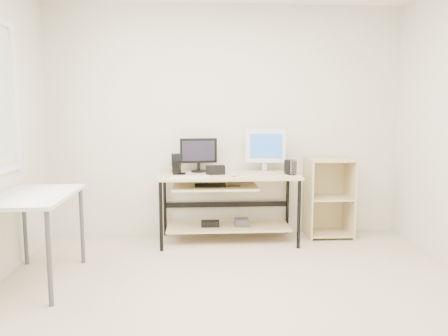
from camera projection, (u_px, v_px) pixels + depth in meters
name	position (u px, v px, depth m)	size (l,w,h in m)	color
room	(226.00, 127.00, 3.02)	(4.01, 4.01, 2.62)	beige
desk	(226.00, 193.00, 4.73)	(1.50, 0.65, 0.75)	beige
side_table	(33.00, 204.00, 3.56)	(0.60, 1.00, 0.75)	silver
shelf_unit	(328.00, 197.00, 4.98)	(0.50, 0.40, 0.90)	#D5BE85
black_monitor	(199.00, 153.00, 4.83)	(0.41, 0.17, 0.37)	black
white_imac	(266.00, 147.00, 4.87)	(0.45, 0.14, 0.48)	silver
keyboard	(190.00, 177.00, 4.46)	(0.40, 0.11, 0.01)	silver
mouse	(233.00, 175.00, 4.54)	(0.06, 0.10, 0.04)	#BCBCC2
center_speaker	(215.00, 170.00, 4.66)	(0.20, 0.09, 0.10)	black
speaker_left	(176.00, 163.00, 4.78)	(0.11, 0.11, 0.21)	black
speaker_right	(290.00, 166.00, 4.81)	(0.11, 0.11, 0.14)	black
audio_controller	(177.00, 168.00, 4.63)	(0.07, 0.05, 0.15)	black
volume_puck	(183.00, 173.00, 4.66)	(0.06, 0.06, 0.02)	black
smartphone	(290.00, 174.00, 4.65)	(0.06, 0.12, 0.01)	black
coaster	(293.00, 174.00, 4.69)	(0.09, 0.09, 0.01)	olive
drinking_glass	(294.00, 167.00, 4.68)	(0.07, 0.07, 0.14)	white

